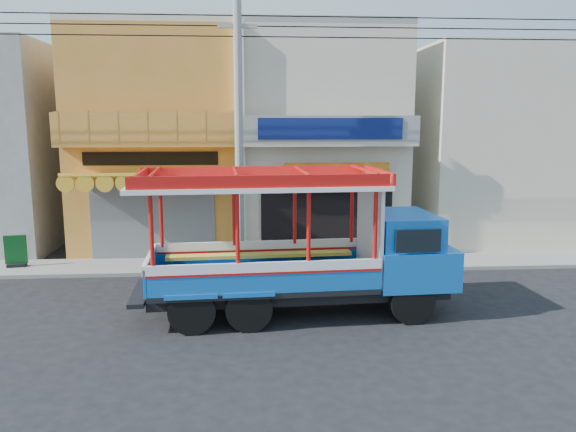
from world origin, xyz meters
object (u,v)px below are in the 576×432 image
object	(u,v)px
utility_pole	(243,113)
green_sign	(16,253)
potted_plant_b	(376,246)
potted_plant_c	(428,247)
songthaew_truck	(319,245)

from	to	relation	value
utility_pole	green_sign	bearing A→B (deg)	174.13
potted_plant_b	potted_plant_c	world-z (taller)	potted_plant_b
utility_pole	songthaew_truck	size ratio (longest dim) A/B	3.54
green_sign	songthaew_truck	bearing A→B (deg)	-27.15
utility_pole	potted_plant_c	world-z (taller)	utility_pole
potted_plant_b	potted_plant_c	size ratio (longest dim) A/B	1.21
potted_plant_b	green_sign	bearing A→B (deg)	25.85
green_sign	potted_plant_c	world-z (taller)	green_sign
songthaew_truck	potted_plant_b	bearing A→B (deg)	61.28
green_sign	potted_plant_c	xyz separation A→B (m)	(13.67, 0.00, 0.01)
green_sign	potted_plant_c	bearing A→B (deg)	0.01
songthaew_truck	potted_plant_c	xyz separation A→B (m)	(4.37, 4.77, -1.19)
utility_pole	potted_plant_b	world-z (taller)	utility_pole
utility_pole	potted_plant_c	distance (m)	7.71
potted_plant_c	songthaew_truck	bearing A→B (deg)	-8.83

